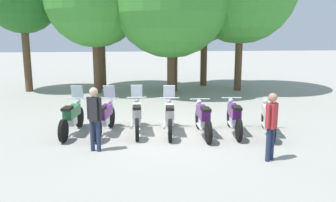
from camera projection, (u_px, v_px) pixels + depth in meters
name	position (u px, v px, depth m)	size (l,w,h in m)	color
ground_plane	(170.00, 134.00, 10.63)	(80.00, 80.00, 0.00)	#9E9B93
motorcycle_0	(72.00, 117.00, 10.55)	(0.68, 2.18, 1.37)	black
motorcycle_1	(105.00, 117.00, 10.56)	(0.74, 2.17, 1.37)	black
motorcycle_2	(137.00, 116.00, 10.69)	(0.62, 2.19, 1.37)	black
motorcycle_3	(169.00, 116.00, 10.61)	(0.62, 2.19, 1.37)	black
motorcycle_4	(203.00, 118.00, 10.43)	(0.62, 2.19, 0.99)	black
motorcycle_5	(234.00, 117.00, 10.63)	(0.64, 2.19, 0.99)	black
motorcycle_6	(268.00, 118.00, 10.50)	(0.77, 2.16, 0.99)	black
person_0	(271.00, 122.00, 8.30)	(0.36, 0.32, 1.63)	#232D4C
person_1	(94.00, 114.00, 8.94)	(0.40, 0.28, 1.66)	#232D4C
tree_5	(205.00, 12.00, 19.01)	(3.25, 3.25, 5.62)	brown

